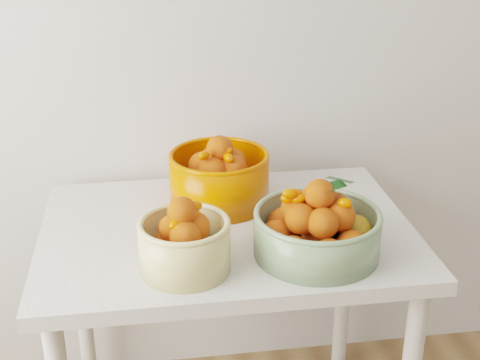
{
  "coord_description": "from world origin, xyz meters",
  "views": [
    {
      "loc": [
        -0.51,
        0.01,
        1.6
      ],
      "look_at": [
        -0.29,
        1.53,
        0.92
      ],
      "focal_mm": 50.0,
      "sensor_mm": 36.0,
      "label": 1
    }
  ],
  "objects_px": {
    "table": "(227,258)",
    "bowl_green": "(317,228)",
    "bowl_orange": "(220,177)",
    "bowl_cream": "(185,243)"
  },
  "relations": [
    {
      "from": "table",
      "to": "bowl_green",
      "type": "relative_size",
      "value": 3.1
    },
    {
      "from": "table",
      "to": "bowl_orange",
      "type": "relative_size",
      "value": 2.93
    },
    {
      "from": "bowl_orange",
      "to": "table",
      "type": "bearing_deg",
      "value": -89.63
    },
    {
      "from": "bowl_green",
      "to": "table",
      "type": "bearing_deg",
      "value": 139.84
    },
    {
      "from": "table",
      "to": "bowl_orange",
      "type": "height_order",
      "value": "bowl_orange"
    },
    {
      "from": "bowl_cream",
      "to": "bowl_green",
      "type": "height_order",
      "value": "bowl_green"
    },
    {
      "from": "table",
      "to": "bowl_green",
      "type": "distance_m",
      "value": 0.31
    },
    {
      "from": "bowl_green",
      "to": "bowl_orange",
      "type": "bearing_deg",
      "value": 122.3
    },
    {
      "from": "bowl_cream",
      "to": "bowl_orange",
      "type": "xyz_separation_m",
      "value": [
        0.13,
        0.35,
        0.01
      ]
    },
    {
      "from": "bowl_green",
      "to": "bowl_orange",
      "type": "distance_m",
      "value": 0.38
    }
  ]
}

